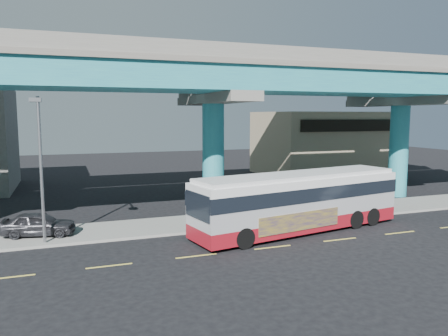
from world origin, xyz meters
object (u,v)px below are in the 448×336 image
object	(u,v)px
transit_bus	(299,200)
street_lamp	(40,149)
parked_car	(38,224)
stop_sign	(293,188)

from	to	relation	value
transit_bus	street_lamp	bearing A→B (deg)	163.39
transit_bus	parked_car	distance (m)	14.42
street_lamp	transit_bus	bearing A→B (deg)	-5.99
transit_bus	stop_sign	world-z (taller)	transit_bus
parked_car	stop_sign	size ratio (longest dim) A/B	1.49
transit_bus	stop_sign	distance (m)	2.32
transit_bus	street_lamp	size ratio (longest dim) A/B	1.80
transit_bus	parked_car	size ratio (longest dim) A/B	3.30
stop_sign	transit_bus	bearing A→B (deg)	-98.34
parked_car	stop_sign	bearing A→B (deg)	-82.93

